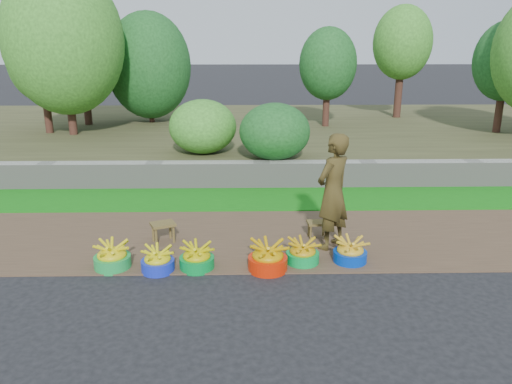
{
  "coord_description": "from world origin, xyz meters",
  "views": [
    {
      "loc": [
        -0.32,
        -6.0,
        2.98
      ],
      "look_at": [
        -0.17,
        1.3,
        0.75
      ],
      "focal_mm": 35.0,
      "sensor_mm": 36.0,
      "label": 1
    }
  ],
  "objects_px": {
    "basin_e": "(303,253)",
    "vendor_woman": "(333,192)",
    "basin_b": "(158,261)",
    "basin_f": "(350,252)",
    "basin_c": "(197,258)",
    "stool_left": "(163,227)",
    "basin_a": "(112,257)",
    "basin_d": "(268,258)",
    "stool_right": "(317,225)"
  },
  "relations": [
    {
      "from": "basin_b",
      "to": "stool_left",
      "type": "distance_m",
      "value": 0.97
    },
    {
      "from": "basin_d",
      "to": "basin_e",
      "type": "relative_size",
      "value": 1.16
    },
    {
      "from": "basin_b",
      "to": "basin_f",
      "type": "distance_m",
      "value": 2.64
    },
    {
      "from": "basin_f",
      "to": "basin_a",
      "type": "bearing_deg",
      "value": -177.94
    },
    {
      "from": "basin_b",
      "to": "stool_right",
      "type": "distance_m",
      "value": 2.53
    },
    {
      "from": "basin_e",
      "to": "basin_c",
      "type": "bearing_deg",
      "value": -174.63
    },
    {
      "from": "basin_c",
      "to": "stool_left",
      "type": "xyz_separation_m",
      "value": [
        -0.59,
        0.9,
        0.11
      ]
    },
    {
      "from": "basin_c",
      "to": "stool_left",
      "type": "height_order",
      "value": "basin_c"
    },
    {
      "from": "basin_c",
      "to": "stool_right",
      "type": "relative_size",
      "value": 1.48
    },
    {
      "from": "basin_a",
      "to": "basin_d",
      "type": "distance_m",
      "value": 2.11
    },
    {
      "from": "basin_e",
      "to": "vendor_woman",
      "type": "distance_m",
      "value": 1.02
    },
    {
      "from": "basin_b",
      "to": "basin_c",
      "type": "height_order",
      "value": "basin_c"
    },
    {
      "from": "basin_d",
      "to": "stool_right",
      "type": "bearing_deg",
      "value": 52.98
    },
    {
      "from": "basin_a",
      "to": "basin_c",
      "type": "distance_m",
      "value": 1.15
    },
    {
      "from": "basin_d",
      "to": "basin_f",
      "type": "xyz_separation_m",
      "value": [
        1.16,
        0.22,
        -0.02
      ]
    },
    {
      "from": "basin_b",
      "to": "basin_f",
      "type": "xyz_separation_m",
      "value": [
        2.63,
        0.22,
        0.01
      ]
    },
    {
      "from": "basin_e",
      "to": "basin_d",
      "type": "bearing_deg",
      "value": -158.0
    },
    {
      "from": "stool_left",
      "to": "vendor_woman",
      "type": "bearing_deg",
      "value": -5.25
    },
    {
      "from": "basin_b",
      "to": "vendor_woman",
      "type": "relative_size",
      "value": 0.26
    },
    {
      "from": "basin_c",
      "to": "stool_left",
      "type": "distance_m",
      "value": 1.08
    },
    {
      "from": "stool_right",
      "to": "vendor_woman",
      "type": "bearing_deg",
      "value": -65.84
    },
    {
      "from": "basin_c",
      "to": "basin_d",
      "type": "height_order",
      "value": "basin_d"
    },
    {
      "from": "stool_right",
      "to": "stool_left",
      "type": "bearing_deg",
      "value": -177.16
    },
    {
      "from": "basin_f",
      "to": "stool_right",
      "type": "relative_size",
      "value": 1.47
    },
    {
      "from": "basin_d",
      "to": "basin_a",
      "type": "bearing_deg",
      "value": 177.32
    },
    {
      "from": "basin_a",
      "to": "stool_left",
      "type": "distance_m",
      "value": 1.03
    },
    {
      "from": "basin_b",
      "to": "vendor_woman",
      "type": "xyz_separation_m",
      "value": [
        2.45,
        0.73,
        0.73
      ]
    },
    {
      "from": "basin_b",
      "to": "basin_d",
      "type": "bearing_deg",
      "value": 0.1
    },
    {
      "from": "basin_a",
      "to": "basin_c",
      "type": "relative_size",
      "value": 1.05
    },
    {
      "from": "vendor_woman",
      "to": "basin_a",
      "type": "bearing_deg",
      "value": -32.74
    },
    {
      "from": "basin_c",
      "to": "basin_f",
      "type": "relative_size",
      "value": 1.01
    },
    {
      "from": "basin_b",
      "to": "basin_f",
      "type": "bearing_deg",
      "value": 4.74
    },
    {
      "from": "stool_left",
      "to": "basin_d",
      "type": "bearing_deg",
      "value": -31.81
    },
    {
      "from": "stool_left",
      "to": "basin_c",
      "type": "bearing_deg",
      "value": -56.66
    },
    {
      "from": "basin_b",
      "to": "stool_left",
      "type": "relative_size",
      "value": 1.04
    },
    {
      "from": "basin_b",
      "to": "basin_f",
      "type": "relative_size",
      "value": 0.95
    },
    {
      "from": "basin_d",
      "to": "basin_f",
      "type": "bearing_deg",
      "value": 10.57
    },
    {
      "from": "stool_left",
      "to": "vendor_woman",
      "type": "relative_size",
      "value": 0.25
    },
    {
      "from": "basin_b",
      "to": "basin_d",
      "type": "relative_size",
      "value": 0.84
    },
    {
      "from": "basin_d",
      "to": "vendor_woman",
      "type": "bearing_deg",
      "value": 36.96
    },
    {
      "from": "basin_d",
      "to": "basin_f",
      "type": "distance_m",
      "value": 1.18
    },
    {
      "from": "basin_f",
      "to": "vendor_woman",
      "type": "distance_m",
      "value": 0.9
    },
    {
      "from": "basin_b",
      "to": "basin_e",
      "type": "height_order",
      "value": "basin_e"
    },
    {
      "from": "basin_e",
      "to": "basin_b",
      "type": "bearing_deg",
      "value": -174.16
    },
    {
      "from": "basin_a",
      "to": "vendor_woman",
      "type": "xyz_separation_m",
      "value": [
        3.08,
        0.63,
        0.71
      ]
    },
    {
      "from": "stool_left",
      "to": "stool_right",
      "type": "height_order",
      "value": "stool_left"
    },
    {
      "from": "basin_c",
      "to": "basin_e",
      "type": "xyz_separation_m",
      "value": [
        1.45,
        0.14,
        -0.0
      ]
    },
    {
      "from": "basin_a",
      "to": "basin_e",
      "type": "bearing_deg",
      "value": 2.2
    },
    {
      "from": "basin_e",
      "to": "stool_left",
      "type": "relative_size",
      "value": 1.06
    },
    {
      "from": "basin_c",
      "to": "stool_right",
      "type": "height_order",
      "value": "basin_c"
    }
  ]
}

